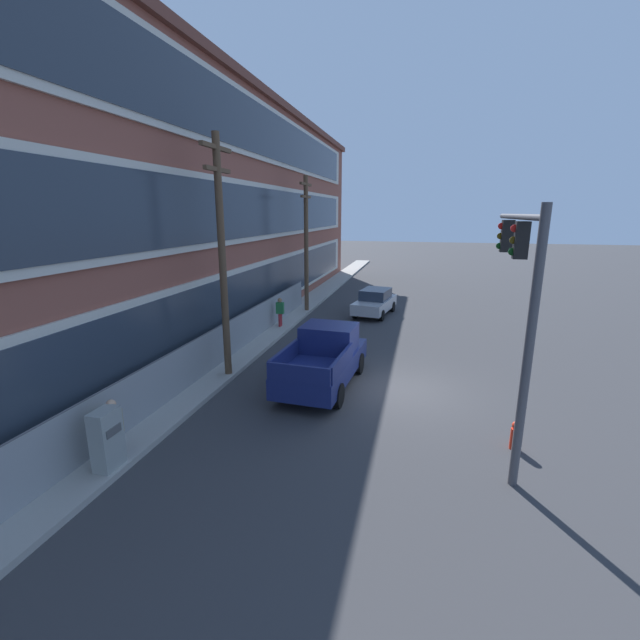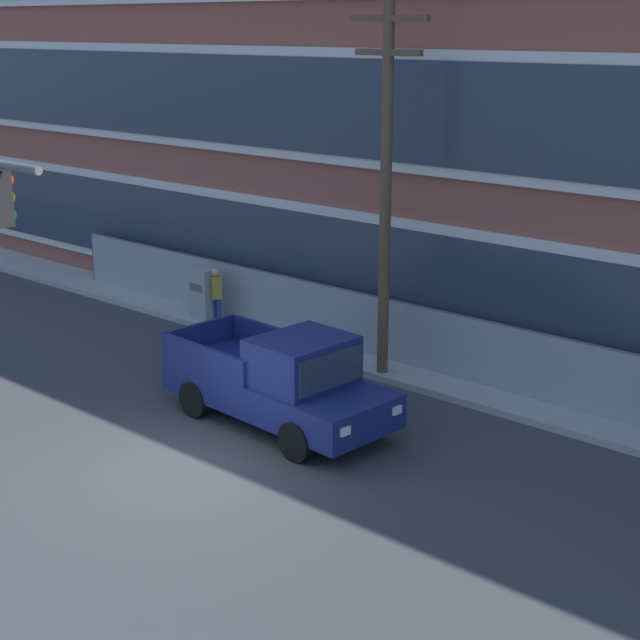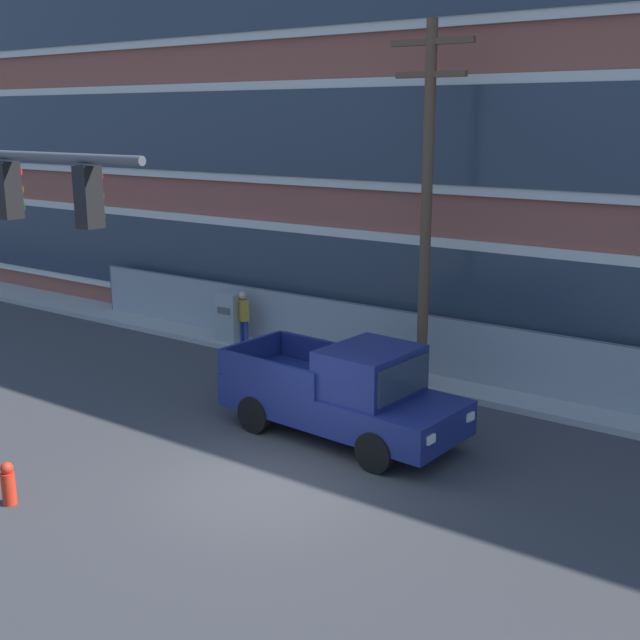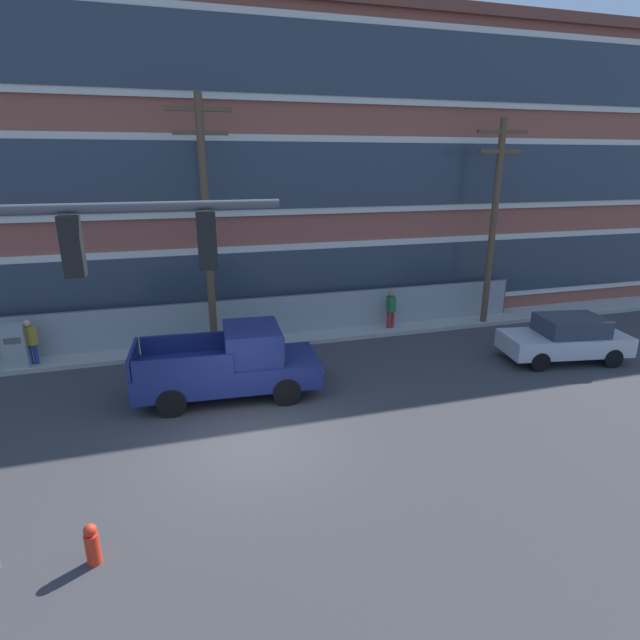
# 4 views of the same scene
# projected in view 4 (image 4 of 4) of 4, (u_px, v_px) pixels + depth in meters

# --- Properties ---
(ground_plane) EXTENTS (160.00, 160.00, 0.00)m
(ground_plane) POSITION_uv_depth(u_px,v_px,m) (252.00, 442.00, 12.27)
(ground_plane) COLOR #38383A
(sidewalk_building_side) EXTENTS (80.00, 1.68, 0.16)m
(sidewalk_building_side) POSITION_uv_depth(u_px,v_px,m) (222.00, 344.00, 18.66)
(sidewalk_building_side) COLOR #9E9B93
(sidewalk_building_side) RESTS_ON ground
(brick_mill_building) EXTENTS (55.34, 11.97, 12.19)m
(brick_mill_building) POSITION_uv_depth(u_px,v_px,m) (241.00, 172.00, 23.31)
(brick_mill_building) COLOR brown
(brick_mill_building) RESTS_ON ground
(chain_link_fence) EXTENTS (25.05, 0.06, 1.70)m
(chain_link_fence) POSITION_uv_depth(u_px,v_px,m) (217.00, 322.00, 18.59)
(chain_link_fence) COLOR gray
(chain_link_fence) RESTS_ON ground
(traffic_signal_mast) EXTENTS (5.16, 0.43, 6.25)m
(traffic_signal_mast) POSITION_uv_depth(u_px,v_px,m) (45.00, 314.00, 7.50)
(traffic_signal_mast) COLOR #4C4C51
(traffic_signal_mast) RESTS_ON ground
(pickup_truck_navy) EXTENTS (5.38, 2.44, 2.06)m
(pickup_truck_navy) POSITION_uv_depth(u_px,v_px,m) (232.00, 364.00, 14.49)
(pickup_truck_navy) COLOR navy
(pickup_truck_navy) RESTS_ON ground
(sedan_silver) EXTENTS (4.39, 2.39, 1.56)m
(sedan_silver) POSITION_uv_depth(u_px,v_px,m) (566.00, 338.00, 17.12)
(sedan_silver) COLOR #B2B5BA
(sedan_silver) RESTS_ON ground
(utility_pole_near_corner) EXTENTS (2.06, 0.26, 8.66)m
(utility_pole_near_corner) POSITION_uv_depth(u_px,v_px,m) (206.00, 220.00, 16.64)
(utility_pole_near_corner) COLOR brown
(utility_pole_near_corner) RESTS_ON ground
(utility_pole_midblock) EXTENTS (2.15, 0.26, 8.15)m
(utility_pole_midblock) POSITION_uv_depth(u_px,v_px,m) (494.00, 217.00, 19.72)
(utility_pole_midblock) COLOR brown
(utility_pole_midblock) RESTS_ON ground
(electrical_cabinet) EXTENTS (0.69, 0.45, 1.63)m
(electrical_cabinet) POSITION_uv_depth(u_px,v_px,m) (16.00, 348.00, 16.17)
(electrical_cabinet) COLOR #939993
(electrical_cabinet) RESTS_ON ground
(pedestrian_near_cabinet) EXTENTS (0.32, 0.41, 1.69)m
(pedestrian_near_cabinet) POSITION_uv_depth(u_px,v_px,m) (391.00, 308.00, 19.97)
(pedestrian_near_cabinet) COLOR maroon
(pedestrian_near_cabinet) RESTS_ON ground
(pedestrian_by_fence) EXTENTS (0.47, 0.42, 1.69)m
(pedestrian_by_fence) POSITION_uv_depth(u_px,v_px,m) (30.00, 341.00, 16.36)
(pedestrian_by_fence) COLOR navy
(pedestrian_by_fence) RESTS_ON ground
(fire_hydrant) EXTENTS (0.24, 0.24, 0.78)m
(fire_hydrant) POSITION_uv_depth(u_px,v_px,m) (92.00, 544.00, 8.48)
(fire_hydrant) COLOR red
(fire_hydrant) RESTS_ON ground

